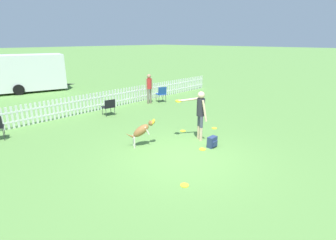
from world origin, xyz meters
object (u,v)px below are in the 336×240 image
at_px(backpack_on_grass, 212,142).
at_px(folding_chair_green_right, 109,106).
at_px(folding_chair_blue_left, 162,93).
at_px(frisbee_near_dog, 185,185).
at_px(leaping_dog, 142,130).
at_px(frisbee_near_handler, 214,128).
at_px(frisbee_far_scatter, 183,131).
at_px(equipment_trailer, 26,72).
at_px(spectator_standing, 149,86).
at_px(handler_person, 200,110).
at_px(frisbee_midfield, 202,149).

bearing_deg(backpack_on_grass, folding_chair_green_right, 92.07).
relative_size(backpack_on_grass, folding_chair_blue_left, 0.40).
bearing_deg(frisbee_near_dog, folding_chair_green_right, 70.92).
bearing_deg(leaping_dog, frisbee_near_handler, 106.79).
height_order(frisbee_far_scatter, equipment_trailer, equipment_trailer).
bearing_deg(folding_chair_green_right, frisbee_far_scatter, 110.28).
height_order(frisbee_far_scatter, folding_chair_green_right, folding_chair_green_right).
bearing_deg(spectator_standing, handler_person, 69.19).
relative_size(frisbee_midfield, spectator_standing, 0.13).
distance_m(handler_person, folding_chair_green_right, 5.06).
xyz_separation_m(frisbee_near_handler, frisbee_near_dog, (-4.18, -1.95, 0.00)).
bearing_deg(leaping_dog, backpack_on_grass, 71.05).
xyz_separation_m(frisbee_near_dog, equipment_trailer, (1.86, 15.87, 1.30)).
distance_m(frisbee_midfield, backpack_on_grass, 0.45).
distance_m(folding_chair_green_right, equipment_trailer, 9.26).
bearing_deg(handler_person, folding_chair_green_right, 34.96).
bearing_deg(frisbee_midfield, leaping_dog, 124.82).
distance_m(frisbee_far_scatter, spectator_standing, 5.05).
bearing_deg(frisbee_near_dog, frisbee_midfield, 25.70).
bearing_deg(frisbee_near_handler, folding_chair_blue_left, 69.82).
height_order(backpack_on_grass, equipment_trailer, equipment_trailer).
relative_size(frisbee_near_dog, frisbee_midfield, 1.00).
xyz_separation_m(handler_person, frisbee_near_dog, (-2.76, -1.67, -1.10)).
relative_size(frisbee_midfield, folding_chair_blue_left, 0.24).
xyz_separation_m(frisbee_far_scatter, folding_chair_green_right, (-0.74, 3.99, 0.46)).
height_order(frisbee_far_scatter, folding_chair_blue_left, folding_chair_blue_left).
relative_size(handler_person, folding_chair_blue_left, 1.95).
relative_size(folding_chair_blue_left, folding_chair_green_right, 1.14).
bearing_deg(frisbee_midfield, equipment_trailer, 90.98).
bearing_deg(frisbee_midfield, folding_chair_green_right, 88.06).
bearing_deg(frisbee_far_scatter, handler_person, -105.73).
bearing_deg(frisbee_far_scatter, frisbee_near_dog, -138.71).
height_order(frisbee_near_handler, folding_chair_green_right, folding_chair_green_right).
bearing_deg(frisbee_near_dog, frisbee_far_scatter, 41.29).
height_order(leaping_dog, frisbee_near_handler, leaping_dog).
distance_m(handler_person, frisbee_near_dog, 3.41).
xyz_separation_m(frisbee_near_dog, frisbee_midfield, (2.11, 1.02, 0.00)).
bearing_deg(spectator_standing, folding_chair_green_right, 12.27).
xyz_separation_m(folding_chair_blue_left, equipment_trailer, (-4.10, 9.06, 0.77)).
xyz_separation_m(frisbee_near_handler, folding_chair_green_right, (-1.88, 4.71, 0.46)).
relative_size(frisbee_midfield, backpack_on_grass, 0.59).
relative_size(frisbee_near_handler, frisbee_far_scatter, 1.00).
height_order(frisbee_near_dog, frisbee_midfield, same).
bearing_deg(backpack_on_grass, equipment_trailer, 92.50).
relative_size(frisbee_near_dog, folding_chair_green_right, 0.27).
relative_size(handler_person, equipment_trailer, 0.31).
distance_m(leaping_dog, frisbee_midfield, 2.12).
distance_m(spectator_standing, equipment_trailer, 9.43).
xyz_separation_m(folding_chair_blue_left, folding_chair_green_right, (-3.66, -0.14, -0.07)).
relative_size(leaping_dog, frisbee_near_dog, 4.48).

